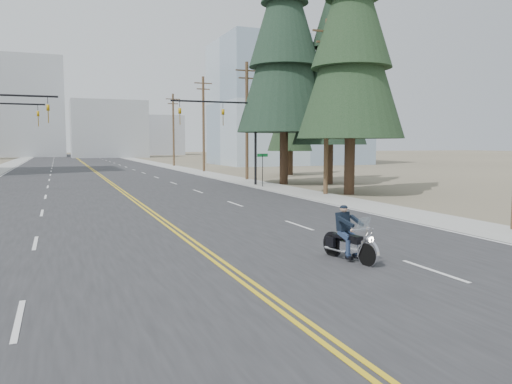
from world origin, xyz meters
name	(u,v)px	position (x,y,z in m)	size (l,w,h in m)	color
ground_plane	(357,364)	(0.00, 0.00, 0.00)	(400.00, 400.00, 0.00)	#776D56
road	(89,167)	(0.00, 70.00, 0.01)	(20.00, 200.00, 0.01)	#303033
sidewalk_left	(1,169)	(-11.50, 70.00, 0.01)	(3.00, 200.00, 0.01)	#A5A5A0
sidewalk_right	(168,166)	(11.50, 70.00, 0.01)	(3.00, 200.00, 0.01)	#A5A5A0
traffic_mast_right	(232,125)	(8.98, 32.00, 4.94)	(7.10, 0.26, 7.00)	black
street_sign	(263,164)	(10.80, 30.00, 1.80)	(0.90, 0.06, 2.62)	black
utility_pole_b	(327,105)	(12.50, 23.00, 5.98)	(2.20, 0.30, 11.50)	brown
utility_pole_c	(247,119)	(12.50, 38.00, 5.73)	(2.20, 0.30, 11.00)	brown
utility_pole_d	(204,122)	(12.50, 53.00, 5.98)	(2.20, 0.30, 11.50)	brown
utility_pole_e	(173,129)	(12.50, 70.00, 5.73)	(2.20, 0.30, 11.00)	brown
glass_building	(288,104)	(32.00, 70.00, 10.00)	(24.00, 16.00, 20.00)	#9EB5CC
haze_bldg_b	(109,129)	(8.00, 125.00, 7.00)	(18.00, 14.00, 14.00)	#ADB2B7
haze_bldg_c	(248,121)	(40.00, 110.00, 9.00)	(16.00, 12.00, 18.00)	#B7BCC6
haze_bldg_d	(24,107)	(-12.00, 140.00, 13.00)	(20.00, 15.00, 26.00)	#ADB2B7
haze_bldg_e	(158,135)	(25.00, 150.00, 6.00)	(14.00, 14.00, 12.00)	#B7BCC6
motorcyclist	(350,234)	(3.58, 5.88, 0.81)	(0.89, 2.07, 1.61)	black
conifer_near	(352,31)	(13.99, 22.43, 10.76)	(7.08, 7.08, 18.73)	#382619
conifer_mid	(330,70)	(17.15, 30.65, 9.55)	(6.24, 6.24, 16.64)	#382619
conifer_tall	(284,32)	(13.50, 31.85, 12.51)	(7.84, 7.84, 21.79)	#382619
conifer_far	(290,105)	(19.40, 43.01, 7.53)	(4.90, 4.90, 13.12)	#382619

